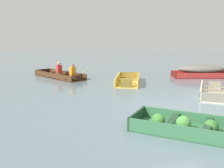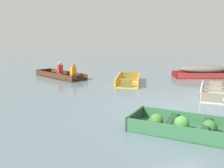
% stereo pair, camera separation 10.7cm
% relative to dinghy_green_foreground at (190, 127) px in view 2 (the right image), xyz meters
% --- Properties ---
extents(ground_plane, '(80.00, 80.00, 0.00)m').
position_rel_dinghy_green_foreground_xyz_m(ground_plane, '(0.93, 1.50, -0.14)').
color(ground_plane, slate).
extents(dinghy_green_foreground, '(2.74, 2.70, 0.40)m').
position_rel_dinghy_green_foreground_xyz_m(dinghy_green_foreground, '(0.00, 0.00, 0.00)').
color(dinghy_green_foreground, '#387047').
rests_on(dinghy_green_foreground, ground).
extents(skiff_yellow_near_moored, '(2.00, 2.67, 0.38)m').
position_rel_dinghy_green_foreground_xyz_m(skiff_yellow_near_moored, '(0.84, 6.21, -0.01)').
color(skiff_yellow_near_moored, '#E5BC47').
rests_on(skiff_yellow_near_moored, ground).
extents(skiff_red_mid_moored, '(3.30, 1.95, 0.72)m').
position_rel_dinghy_green_foreground_xyz_m(skiff_red_mid_moored, '(5.44, 6.75, 0.26)').
color(skiff_red_mid_moored, '#AD2D28').
rests_on(skiff_red_mid_moored, ground).
extents(skiff_cream_far_moored, '(2.41, 2.63, 0.37)m').
position_rel_dinghy_green_foreground_xyz_m(skiff_cream_far_moored, '(3.22, 3.02, -0.01)').
color(skiff_cream_far_moored, beige).
rests_on(skiff_cream_far_moored, ground).
extents(rowboat_dark_varnish_with_crew, '(2.84, 3.60, 0.88)m').
position_rel_dinghy_green_foreground_xyz_m(rowboat_dark_varnish_with_crew, '(-1.95, 8.93, 0.02)').
color(rowboat_dark_varnish_with_crew, '#4C2D19').
rests_on(rowboat_dark_varnish_with_crew, ground).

